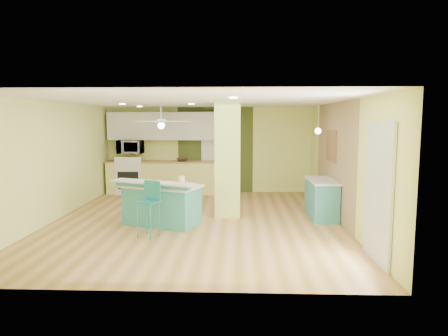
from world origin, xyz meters
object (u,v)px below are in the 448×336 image
(bar_stool, at_px, (150,199))
(canister, at_px, (182,181))
(fruit_bowl, at_px, (182,160))
(peninsula, at_px, (161,204))
(side_counter, at_px, (321,199))

(bar_stool, xyz_separation_m, canister, (0.46, 0.81, 0.23))
(bar_stool, relative_size, fruit_bowl, 2.97)
(peninsula, distance_m, bar_stool, 0.85)
(peninsula, xyz_separation_m, bar_stool, (-0.05, -0.81, 0.25))
(bar_stool, bearing_deg, canister, 81.82)
(side_counter, relative_size, fruit_bowl, 3.78)
(bar_stool, relative_size, side_counter, 0.79)
(peninsula, relative_size, fruit_bowl, 5.44)
(bar_stool, xyz_separation_m, side_counter, (3.42, 1.54, -0.26))
(peninsula, bearing_deg, bar_stool, -72.88)
(fruit_bowl, bearing_deg, bar_stool, -89.74)
(peninsula, relative_size, bar_stool, 1.83)
(side_counter, xyz_separation_m, fruit_bowl, (-3.44, 2.75, 0.56))
(side_counter, height_order, canister, canister)
(side_counter, bearing_deg, canister, -166.21)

